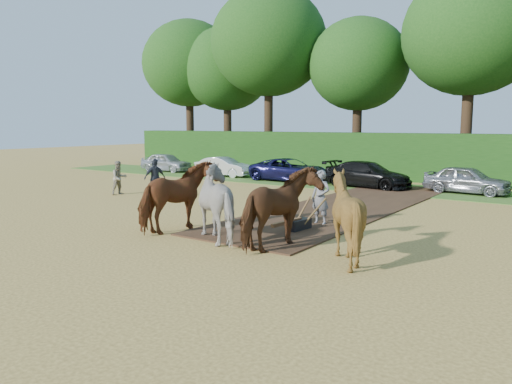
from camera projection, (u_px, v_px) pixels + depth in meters
The scene contains 9 objects.
ground at pixel (218, 230), 16.86m from camera, with size 120.00×120.00×0.00m, color gold.
earth_strip at pixel (347, 206), 21.67m from camera, with size 4.50×17.00×0.05m, color #472D1C.
grass_verge at pixel (376, 187), 28.19m from camera, with size 50.00×5.00×0.03m, color #38601E.
hedgerow at pixel (404, 157), 31.64m from camera, with size 46.00×1.60×3.00m, color #14380F.
spectator_near at pixel (119, 178), 25.30m from camera, with size 0.83×0.65×1.71m, color tan.
spectator_far at pixel (155, 178), 24.15m from camera, with size 1.12×0.47×1.91m, color #252931.
plough_team at pixel (254, 205), 14.81m from camera, with size 7.82×5.45×2.35m.
parked_cars at pixel (389, 176), 27.79m from camera, with size 36.68×3.44×1.47m.
treeline at pixel (399, 45), 34.17m from camera, with size 48.70×10.60×14.21m.
Camera 1 is at (10.57, -12.77, 3.56)m, focal length 35.00 mm.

